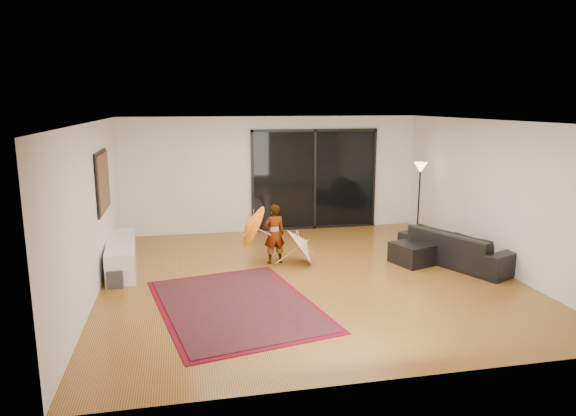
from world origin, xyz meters
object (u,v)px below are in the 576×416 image
object	(u,v)px
sofa	(458,247)
ottoman	(413,253)
child	(274,234)
media_console	(122,255)

from	to	relation	value
sofa	ottoman	distance (m)	0.84
child	sofa	bearing A→B (deg)	159.94
ottoman	child	world-z (taller)	child
ottoman	child	distance (m)	2.67
sofa	child	world-z (taller)	child
child	ottoman	bearing A→B (deg)	160.06
sofa	media_console	bearing A→B (deg)	57.57
ottoman	sofa	bearing A→B (deg)	-12.70
media_console	sofa	bearing A→B (deg)	-12.88
media_console	ottoman	xyz separation A→B (m)	(5.39, -0.74, -0.07)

